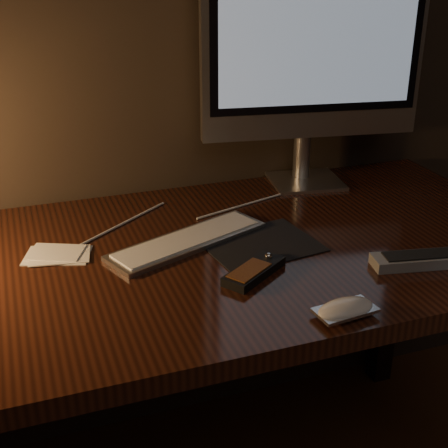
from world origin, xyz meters
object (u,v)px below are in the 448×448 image
object	(u,v)px
desk	(180,290)
monitor	(314,49)
mouse	(345,311)
media_remote	(254,271)
keyboard	(188,240)
tv_remote	(426,259)

from	to	relation	value
desk	monitor	xyz separation A→B (m)	(0.42, 0.22, 0.48)
mouse	media_remote	distance (m)	0.21
monitor	keyboard	distance (m)	0.59
keyboard	mouse	size ratio (longest dim) A/B	3.41
desk	tv_remote	xyz separation A→B (m)	(0.44, -0.28, 0.14)
media_remote	tv_remote	distance (m)	0.35
mouse	keyboard	bearing A→B (deg)	109.23
keyboard	mouse	bearing A→B (deg)	-86.11
keyboard	tv_remote	xyz separation A→B (m)	(0.42, -0.25, 0.01)
mouse	media_remote	world-z (taller)	media_remote
desk	monitor	size ratio (longest dim) A/B	2.69
tv_remote	desk	bearing A→B (deg)	158.11
monitor	tv_remote	world-z (taller)	monitor
tv_remote	keyboard	bearing A→B (deg)	159.98
media_remote	mouse	bearing A→B (deg)	-97.86
keyboard	media_remote	size ratio (longest dim) A/B	2.41
desk	mouse	bearing A→B (deg)	-64.65
mouse	media_remote	bearing A→B (deg)	110.35
monitor	media_remote	bearing A→B (deg)	-118.60
keyboard	media_remote	xyz separation A→B (m)	(0.08, -0.18, 0.00)
keyboard	tv_remote	world-z (taller)	tv_remote
desk	keyboard	size ratio (longest dim) A/B	4.36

